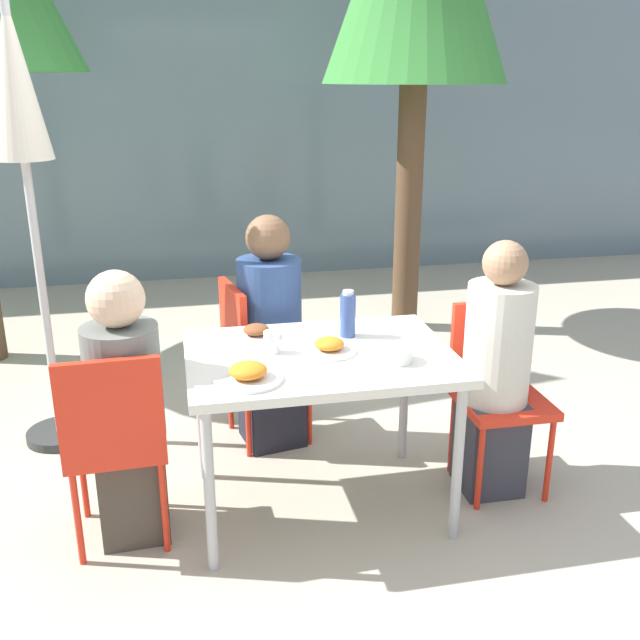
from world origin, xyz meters
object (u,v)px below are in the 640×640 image
(person_right, at_px, (495,376))
(chair_right, at_px, (497,380))
(drinking_cup, at_px, (272,342))
(person_left, at_px, (127,413))
(chair_far, at_px, (253,350))
(bottle, at_px, (348,314))
(salad_bowl, at_px, (396,354))
(chair_left, at_px, (115,434))
(closed_umbrella, at_px, (20,125))
(person_far, at_px, (270,338))

(person_right, bearing_deg, chair_right, -122.03)
(person_right, bearing_deg, drinking_cup, -2.44)
(person_left, height_order, chair_far, person_left)
(chair_right, distance_m, chair_far, 1.26)
(bottle, distance_m, salad_bowl, 0.37)
(chair_left, xyz_separation_m, salad_bowl, (1.16, -0.04, 0.27))
(closed_umbrella, distance_m, salad_bowl, 2.09)
(person_right, relative_size, person_far, 0.98)
(chair_left, relative_size, person_far, 0.71)
(chair_left, height_order, person_right, person_right)
(person_left, height_order, person_far, person_far)
(salad_bowl, bearing_deg, chair_far, 120.49)
(drinking_cup, bearing_deg, chair_far, 91.00)
(chair_left, height_order, closed_umbrella, closed_umbrella)
(person_far, relative_size, closed_umbrella, 0.55)
(person_left, distance_m, person_far, 0.99)
(drinking_cup, xyz_separation_m, salad_bowl, (0.49, -0.20, -0.02))
(chair_right, distance_m, person_far, 1.17)
(bottle, distance_m, drinking_cup, 0.40)
(person_right, distance_m, person_far, 1.17)
(closed_umbrella, distance_m, bottle, 1.80)
(chair_right, xyz_separation_m, salad_bowl, (-0.58, -0.23, 0.27))
(person_right, relative_size, salad_bowl, 8.62)
(chair_left, relative_size, chair_right, 1.00)
(bottle, relative_size, drinking_cup, 2.24)
(chair_far, relative_size, bottle, 4.05)
(chair_right, distance_m, closed_umbrella, 2.57)
(person_left, distance_m, salad_bowl, 1.14)
(chair_right, distance_m, person_right, 0.11)
(chair_far, xyz_separation_m, closed_umbrella, (-1.05, 0.22, 1.15))
(chair_left, bearing_deg, person_left, 57.97)
(chair_right, height_order, person_far, person_far)
(chair_right, xyz_separation_m, bottle, (-0.71, 0.11, 0.34))
(chair_right, relative_size, drinking_cup, 9.08)
(chair_right, bearing_deg, chair_far, -29.41)
(chair_left, bearing_deg, person_far, 44.07)
(chair_right, height_order, chair_far, same)
(person_left, relative_size, drinking_cup, 12.13)
(chair_right, relative_size, chair_far, 1.00)
(chair_far, height_order, person_far, person_far)
(person_left, bearing_deg, person_right, -1.55)
(salad_bowl, bearing_deg, person_right, 15.52)
(chair_far, distance_m, drinking_cup, 0.71)
(chair_right, relative_size, bottle, 4.05)
(chair_left, relative_size, person_left, 0.75)
(person_right, height_order, drinking_cup, person_right)
(bottle, bearing_deg, person_right, -16.22)
(chair_right, xyz_separation_m, chair_far, (-1.09, 0.63, 0.00))
(chair_left, xyz_separation_m, person_left, (0.05, 0.08, 0.05))
(closed_umbrella, height_order, drinking_cup, closed_umbrella)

